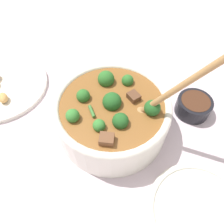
# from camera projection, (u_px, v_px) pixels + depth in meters

# --- Properties ---
(ground_plane) EXTENTS (4.00, 4.00, 0.00)m
(ground_plane) POSITION_uv_depth(u_px,v_px,m) (112.00, 127.00, 0.54)
(ground_plane) COLOR silver
(stew_bowl) EXTENTS (0.31, 0.26, 0.27)m
(stew_bowl) POSITION_uv_depth(u_px,v_px,m) (112.00, 113.00, 0.49)
(stew_bowl) COLOR white
(stew_bowl) RESTS_ON ground_plane
(condiment_bowl) EXTENTS (0.09, 0.09, 0.04)m
(condiment_bowl) POSITION_uv_depth(u_px,v_px,m) (194.00, 105.00, 0.55)
(condiment_bowl) COLOR black
(condiment_bowl) RESTS_ON ground_plane
(empty_plate) EXTENTS (0.20, 0.20, 0.02)m
(empty_plate) POSITION_uv_depth(u_px,v_px,m) (200.00, 213.00, 0.41)
(empty_plate) COLOR silver
(empty_plate) RESTS_ON ground_plane
(food_plate) EXTENTS (0.26, 0.26, 0.04)m
(food_plate) POSITION_uv_depth(u_px,v_px,m) (1.00, 85.00, 0.61)
(food_plate) COLOR silver
(food_plate) RESTS_ON ground_plane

